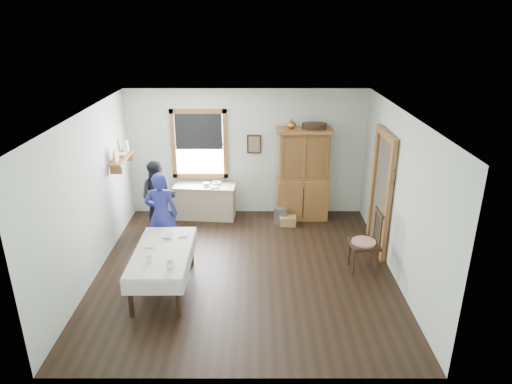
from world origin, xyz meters
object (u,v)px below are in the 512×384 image
(dining_table, at_px, (164,269))
(pail, at_px, (281,215))
(woman_blue, at_px, (162,217))
(spindle_chair, at_px, (365,241))
(wicker_basket, at_px, (288,221))
(work_counter, at_px, (205,201))
(figure_dark, at_px, (159,200))
(china_hutch, at_px, (303,174))

(dining_table, relative_size, pail, 5.04)
(woman_blue, bearing_deg, pail, -147.27)
(dining_table, bearing_deg, spindle_chair, 9.21)
(wicker_basket, bearing_deg, work_counter, 167.43)
(spindle_chair, height_order, pail, spindle_chair)
(work_counter, height_order, figure_dark, figure_dark)
(work_counter, relative_size, pail, 3.83)
(china_hutch, bearing_deg, figure_dark, -166.44)
(woman_blue, bearing_deg, figure_dark, -74.09)
(china_hutch, distance_m, dining_table, 3.72)
(work_counter, bearing_deg, woman_blue, -105.43)
(woman_blue, height_order, figure_dark, woman_blue)
(pail, bearing_deg, woman_blue, -148.45)
(wicker_basket, distance_m, woman_blue, 2.71)
(spindle_chair, bearing_deg, pail, 120.24)
(work_counter, relative_size, figure_dark, 0.94)
(china_hutch, distance_m, spindle_chair, 2.39)
(dining_table, relative_size, figure_dark, 1.24)
(work_counter, distance_m, woman_blue, 1.75)
(dining_table, bearing_deg, pail, 51.04)
(dining_table, bearing_deg, woman_blue, 100.94)
(work_counter, height_order, woman_blue, woman_blue)
(spindle_chair, relative_size, pail, 3.33)
(dining_table, height_order, spindle_chair, spindle_chair)
(pail, bearing_deg, figure_dark, -169.91)
(china_hutch, relative_size, dining_table, 1.15)
(china_hutch, bearing_deg, dining_table, -131.94)
(woman_blue, xyz_separation_m, figure_dark, (-0.24, 0.92, -0.05))
(work_counter, xyz_separation_m, wicker_basket, (1.74, -0.39, -0.27))
(woman_blue, bearing_deg, china_hutch, -147.36)
(work_counter, bearing_deg, china_hutch, 5.32)
(spindle_chair, height_order, wicker_basket, spindle_chair)
(woman_blue, bearing_deg, wicker_basket, -151.25)
(china_hutch, xyz_separation_m, wicker_basket, (-0.32, -0.41, -0.88))
(work_counter, distance_m, china_hutch, 2.15)
(work_counter, distance_m, wicker_basket, 1.80)
(wicker_basket, bearing_deg, woman_blue, -152.43)
(spindle_chair, relative_size, wicker_basket, 3.38)
(dining_table, bearing_deg, figure_dark, 102.67)
(pail, distance_m, figure_dark, 2.54)
(china_hutch, xyz_separation_m, spindle_chair, (0.84, -2.20, -0.41))
(pail, bearing_deg, china_hutch, 31.01)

